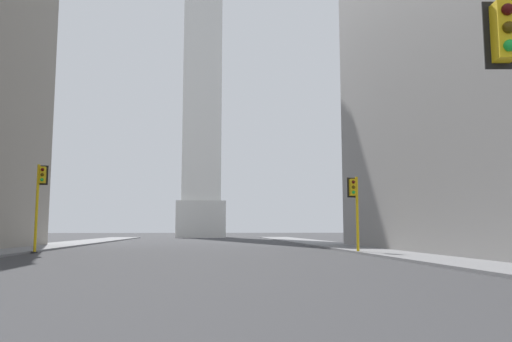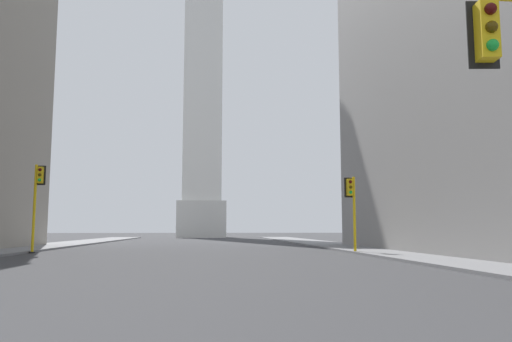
# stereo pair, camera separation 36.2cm
# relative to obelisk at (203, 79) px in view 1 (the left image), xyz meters

# --- Properties ---
(sidewalk_right) EXTENTS (5.00, 111.52, 0.15)m
(sidewalk_right) POSITION_rel_obelisk_xyz_m (13.05, -59.48, -30.30)
(sidewalk_right) COLOR slate
(sidewalk_right) RESTS_ON ground_plane
(obelisk) EXTENTS (8.90, 8.90, 63.91)m
(obelisk) POSITION_rel_obelisk_xyz_m (0.00, 0.00, 0.00)
(obelisk) COLOR silver
(obelisk) RESTS_ON ground_plane
(traffic_light_mid_left) EXTENTS (0.77, 0.51, 5.89)m
(traffic_light_mid_left) POSITION_rel_obelisk_xyz_m (-10.18, -59.41, -26.49)
(traffic_light_mid_left) COLOR yellow
(traffic_light_mid_left) RESTS_ON ground_plane
(traffic_light_mid_right) EXTENTS (0.80, 0.52, 5.03)m
(traffic_light_mid_right) POSITION_rel_obelisk_xyz_m (10.61, -61.80, -27.05)
(traffic_light_mid_right) COLOR yellow
(traffic_light_mid_right) RESTS_ON ground_plane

